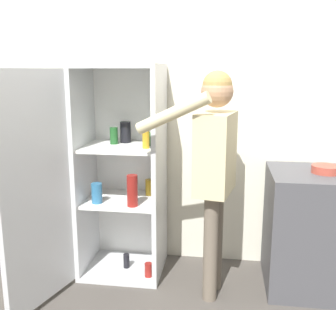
{
  "coord_description": "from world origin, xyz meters",
  "views": [
    {
      "loc": [
        0.46,
        -2.29,
        1.63
      ],
      "look_at": [
        0.03,
        0.65,
        0.99
      ],
      "focal_mm": 42.0,
      "sensor_mm": 36.0,
      "label": 1
    }
  ],
  "objects": [
    {
      "name": "refrigerator",
      "position": [
        -0.44,
        0.56,
        0.84
      ],
      "size": [
        0.87,
        1.17,
        1.68
      ],
      "color": "silver",
      "rests_on": "ground_plane"
    },
    {
      "name": "bowl",
      "position": [
        1.2,
        0.61,
        0.93
      ],
      "size": [
        0.2,
        0.2,
        0.06
      ],
      "color": "#B24738",
      "rests_on": "counter"
    },
    {
      "name": "person",
      "position": [
        0.39,
        0.39,
        1.05
      ],
      "size": [
        0.69,
        0.52,
        1.63
      ],
      "color": "#726656",
      "rests_on": "ground_plane"
    },
    {
      "name": "wall_back",
      "position": [
        0.0,
        0.98,
        1.27
      ],
      "size": [
        7.0,
        0.06,
        2.55
      ],
      "color": "silver",
      "rests_on": "ground_plane"
    },
    {
      "name": "counter",
      "position": [
        1.09,
        0.61,
        0.45
      ],
      "size": [
        0.58,
        0.64,
        0.9
      ],
      "color": "#4C4C51",
      "rests_on": "ground_plane"
    }
  ]
}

